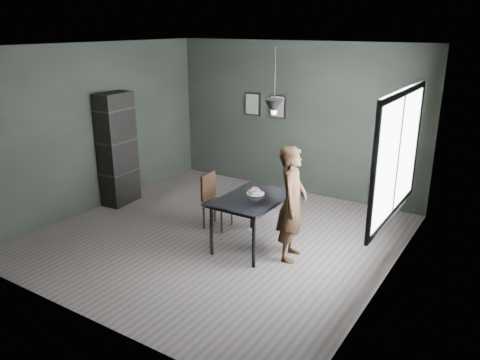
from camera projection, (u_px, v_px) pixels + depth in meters
The scene contains 13 objects.
ground at pixel (219, 236), 7.13m from camera, with size 5.00×5.00×0.00m, color #37312F.
back_wall at pixel (295, 119), 8.69m from camera, with size 5.00×0.10×2.80m, color black.
ceiling at pixel (216, 45), 6.25m from camera, with size 5.00×5.00×0.02m.
window_assembly at pixel (398, 155), 5.53m from camera, with size 0.04×1.96×1.56m.
cafe_table at pixel (253, 203), 6.62m from camera, with size 0.80×1.20×0.75m.
white_plate at pixel (255, 194), 6.71m from camera, with size 0.23×0.23×0.01m, color white.
donut_pile at pixel (255, 192), 6.70m from camera, with size 0.22×0.22×0.09m.
woman at pixel (292, 204), 6.24m from camera, with size 0.58×0.38×1.59m, color black.
wood_chair at pixel (213, 197), 7.34m from camera, with size 0.40×0.40×0.87m.
shelf_unit at pixel (117, 149), 8.19m from camera, with size 0.37×0.66×1.98m, color black.
pendant_lamp at pixel (274, 106), 6.13m from camera, with size 0.28×0.28×0.86m.
framed_print_left at pixel (252, 104), 9.06m from camera, with size 0.34×0.04×0.44m.
framed_print_right at pixel (278, 107), 8.78m from camera, with size 0.34×0.04×0.44m.
Camera 1 is at (3.76, -5.31, 3.07)m, focal length 35.00 mm.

